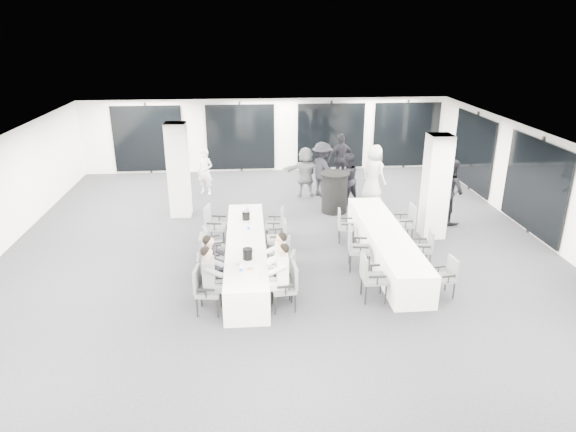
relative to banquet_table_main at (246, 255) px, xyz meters
name	(u,v)px	position (x,y,z in m)	size (l,w,h in m)	color
room	(311,189)	(1.74, 1.76, 1.01)	(14.04, 16.04, 2.84)	#222227
column_left	(178,170)	(-1.95, 3.85, 1.02)	(0.60, 0.60, 2.80)	silver
column_right	(436,187)	(5.05, 1.65, 1.02)	(0.60, 0.60, 2.80)	silver
banquet_table_main	(246,255)	(0.00, 0.00, 0.00)	(0.90, 5.00, 0.75)	white
banquet_table_side	(385,245)	(3.41, 0.30, 0.00)	(0.90, 5.00, 0.75)	white
cocktail_table	(334,192)	(2.71, 3.75, 0.25)	(0.89, 0.89, 1.23)	black
chair_main_left_near	(204,287)	(-0.83, -1.85, 0.18)	(0.55, 0.59, 0.97)	#515358
chair_main_left_second	(206,275)	(-0.84, -1.32, 0.18)	(0.53, 0.58, 0.98)	#515358
chair_main_left_mid	(209,254)	(-0.84, -0.37, 0.22)	(0.53, 0.59, 1.04)	#515358
chair_main_left_fourth	(211,243)	(-0.83, 0.43, 0.14)	(0.55, 0.58, 0.90)	#515358
chair_main_left_far	(213,223)	(-0.84, 1.56, 0.22)	(0.61, 0.65, 1.04)	#515358
chair_main_right_near	(288,284)	(0.83, -1.85, 0.18)	(0.53, 0.58, 0.96)	#515358
chair_main_right_second	(286,271)	(0.83, -1.31, 0.19)	(0.60, 0.63, 0.98)	#515358
chair_main_right_mid	(283,255)	(0.83, -0.40, 0.15)	(0.55, 0.58, 0.93)	#515358
chair_main_right_fourth	(280,236)	(0.83, 0.69, 0.16)	(0.48, 0.54, 0.94)	#515358
chair_main_right_far	(277,223)	(0.83, 1.60, 0.16)	(0.52, 0.57, 0.93)	#515358
chair_side_left_near	(370,275)	(2.57, -1.62, 0.20)	(0.51, 0.57, 1.00)	#515358
chair_side_left_mid	(356,246)	(2.57, -0.17, 0.21)	(0.59, 0.63, 1.03)	#515358
chair_side_left_far	(344,224)	(2.58, 1.45, 0.13)	(0.50, 0.54, 0.88)	#515358
chair_side_right_near	(447,274)	(4.23, -1.57, 0.11)	(0.48, 0.52, 0.86)	#515358
chair_side_right_mid	(425,246)	(4.24, -0.15, 0.14)	(0.52, 0.56, 0.91)	#515358
chair_side_right_far	(406,220)	(4.24, 1.38, 0.19)	(0.51, 0.57, 1.00)	#515358
seated_guest_a	(212,275)	(-0.67, -1.86, 0.44)	(0.50, 0.38, 1.44)	slate
seated_guest_b	(213,263)	(-0.67, -1.32, 0.44)	(0.50, 0.38, 1.44)	black
seated_guest_c	(279,273)	(0.67, -1.85, 0.44)	(0.50, 0.38, 1.44)	silver
seated_guest_d	(278,260)	(0.67, -1.29, 0.44)	(0.50, 0.38, 1.44)	silver
standing_guest_b	(347,176)	(3.21, 4.40, 0.57)	(0.92, 0.56, 1.90)	black
standing_guest_c	(322,166)	(2.55, 5.30, 0.67)	(1.35, 0.69, 2.08)	black
standing_guest_d	(341,156)	(3.42, 6.68, 0.66)	(1.22, 0.68, 2.07)	black
standing_guest_e	(374,169)	(4.16, 4.79, 0.66)	(1.00, 0.61, 2.08)	silver
standing_guest_f	(306,169)	(2.00, 5.35, 0.57)	(1.74, 0.67, 1.89)	slate
standing_guest_g	(205,169)	(-1.34, 5.86, 0.50)	(0.64, 0.52, 1.75)	silver
standing_guest_h	(450,186)	(5.86, 2.65, 0.70)	(1.04, 0.63, 2.15)	black
ice_bucket_near	(248,254)	(0.04, -1.03, 0.49)	(0.21, 0.21, 0.24)	black
ice_bucket_far	(246,215)	(0.02, 1.32, 0.49)	(0.20, 0.20, 0.23)	black
water_bottle_a	(241,269)	(-0.09, -1.70, 0.48)	(0.07, 0.07, 0.21)	silver
water_bottle_b	(249,227)	(0.08, 0.53, 0.49)	(0.07, 0.07, 0.22)	silver
water_bottle_c	(247,209)	(0.05, 1.83, 0.48)	(0.07, 0.07, 0.21)	silver
plate_a	(238,265)	(-0.16, -1.31, 0.39)	(0.19, 0.19, 0.03)	white
plate_b	(250,269)	(0.08, -1.54, 0.39)	(0.20, 0.20, 0.03)	white
plate_c	(252,251)	(0.13, -0.64, 0.39)	(0.20, 0.20, 0.03)	white
wine_glass	(260,274)	(0.28, -2.02, 0.51)	(0.07, 0.07, 0.18)	silver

